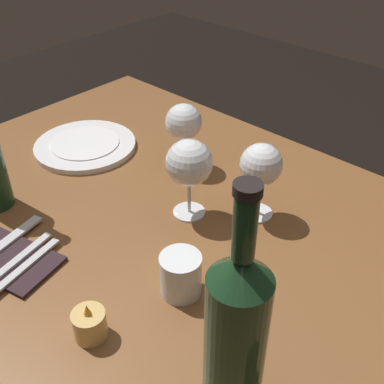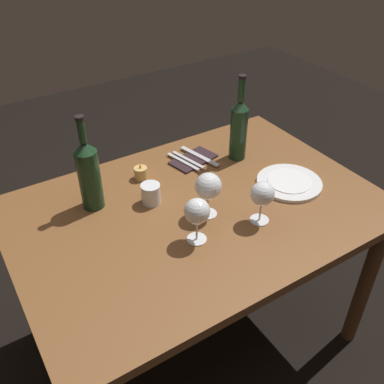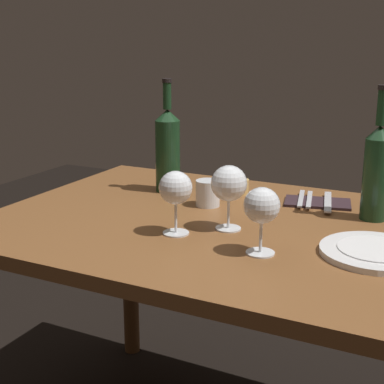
{
  "view_description": "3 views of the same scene",
  "coord_description": "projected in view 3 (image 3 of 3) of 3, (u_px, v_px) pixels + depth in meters",
  "views": [
    {
      "loc": [
        -0.52,
        0.51,
        1.35
      ],
      "look_at": [
        0.0,
        -0.06,
        0.79
      ],
      "focal_mm": 45.09,
      "sensor_mm": 36.0,
      "label": 1
    },
    {
      "loc": [
        -0.67,
        -1.02,
        1.7
      ],
      "look_at": [
        -0.02,
        0.0,
        0.81
      ],
      "focal_mm": 40.51,
      "sensor_mm": 36.0,
      "label": 2
    },
    {
      "loc": [
        0.54,
        -1.32,
        1.22
      ],
      "look_at": [
        -0.09,
        -0.07,
        0.83
      ],
      "focal_mm": 52.86,
      "sensor_mm": 36.0,
      "label": 3
    }
  ],
  "objects": [
    {
      "name": "wine_bottle",
      "position": [
        168.0,
        149.0,
        1.77
      ],
      "size": [
        0.08,
        0.08,
        0.35
      ],
      "color": "#19381E",
      "rests_on": "dining_table"
    },
    {
      "name": "folded_napkin",
      "position": [
        318.0,
        203.0,
        1.66
      ],
      "size": [
        0.21,
        0.15,
        0.01
      ],
      "color": "#2D1E23",
      "rests_on": "dining_table"
    },
    {
      "name": "wine_bottle_second",
      "position": [
        377.0,
        170.0,
        1.49
      ],
      "size": [
        0.07,
        0.07,
        0.36
      ],
      "color": "#19381E",
      "rests_on": "dining_table"
    },
    {
      "name": "dinner_plate",
      "position": [
        375.0,
        252.0,
        1.27
      ],
      "size": [
        0.25,
        0.25,
        0.02
      ],
      "color": "white",
      "rests_on": "dining_table"
    },
    {
      "name": "dining_table",
      "position": [
        233.0,
        254.0,
        1.52
      ],
      "size": [
        1.3,
        0.9,
        0.74
      ],
      "color": "brown",
      "rests_on": "ground"
    },
    {
      "name": "fork_outer",
      "position": [
        301.0,
        198.0,
        1.68
      ],
      "size": [
        0.05,
        0.18,
        0.0
      ],
      "color": "silver",
      "rests_on": "folded_napkin"
    },
    {
      "name": "wine_glass_left",
      "position": [
        262.0,
        207.0,
        1.25
      ],
      "size": [
        0.08,
        0.08,
        0.16
      ],
      "color": "white",
      "rests_on": "dining_table"
    },
    {
      "name": "fork_inner",
      "position": [
        309.0,
        199.0,
        1.67
      ],
      "size": [
        0.05,
        0.18,
        0.0
      ],
      "color": "silver",
      "rests_on": "folded_napkin"
    },
    {
      "name": "wine_glass_right",
      "position": [
        229.0,
        184.0,
        1.41
      ],
      "size": [
        0.09,
        0.09,
        0.17
      ],
      "color": "white",
      "rests_on": "dining_table"
    },
    {
      "name": "table_knife",
      "position": [
        328.0,
        202.0,
        1.65
      ],
      "size": [
        0.07,
        0.21,
        0.0
      ],
      "color": "silver",
      "rests_on": "folded_napkin"
    },
    {
      "name": "wine_glass_centre",
      "position": [
        176.0,
        189.0,
        1.38
      ],
      "size": [
        0.08,
        0.08,
        0.16
      ],
      "color": "white",
      "rests_on": "dining_table"
    },
    {
      "name": "votive_candle",
      "position": [
        240.0,
        187.0,
        1.76
      ],
      "size": [
        0.05,
        0.05,
        0.07
      ],
      "color": "#DBB266",
      "rests_on": "dining_table"
    },
    {
      "name": "water_tumbler",
      "position": [
        208.0,
        194.0,
        1.64
      ],
      "size": [
        0.07,
        0.07,
        0.08
      ],
      "color": "white",
      "rests_on": "dining_table"
    }
  ]
}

